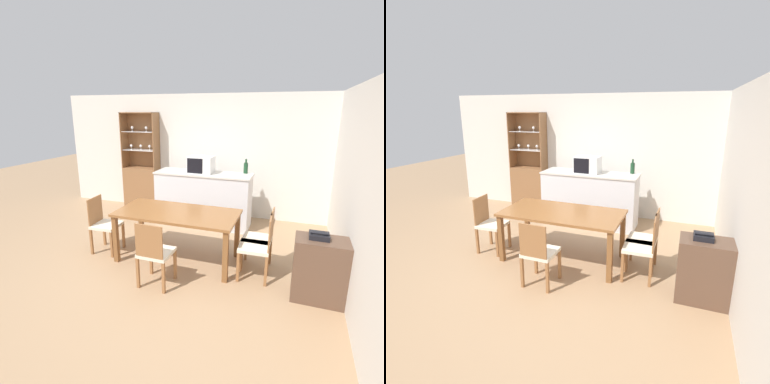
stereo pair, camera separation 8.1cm
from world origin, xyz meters
The scene contains 14 objects.
ground_plane centered at (0.00, 0.00, 0.00)m, with size 18.00×18.00×0.00m, color #A37F5B.
wall_back centered at (0.00, 2.63, 1.27)m, with size 6.80×0.06×2.55m.
wall_right centered at (2.58, 0.30, 1.27)m, with size 0.06×4.60×2.55m.
kitchen_counter centered at (0.19, 1.91, 0.53)m, with size 1.88×0.61×1.05m.
display_cabinet centered at (-1.46, 2.44, 0.64)m, with size 0.82×0.34×2.17m.
dining_table centered at (0.27, 0.37, 0.68)m, with size 1.80×0.89×0.77m.
dining_chair_side_right_near centered at (1.49, 0.23, 0.46)m, with size 0.42×0.42×0.90m.
dining_chair_side_left_near centered at (-0.94, 0.23, 0.46)m, with size 0.42×0.42×0.90m.
dining_chair_side_right_far centered at (1.49, 0.50, 0.46)m, with size 0.41×0.41×0.90m.
dining_chair_head_near centered at (0.27, -0.39, 0.46)m, with size 0.41×0.41×0.90m.
microwave centered at (0.14, 1.90, 1.21)m, with size 0.47×0.36×0.32m.
wine_bottle centered at (0.97, 2.13, 1.16)m, with size 0.08×0.08×0.28m.
side_cabinet centered at (2.25, 0.00, 0.39)m, with size 0.60×0.39×0.78m.
telephone centered at (2.21, 0.02, 0.81)m, with size 0.22×0.20×0.09m.
Camera 2 is at (1.97, -3.49, 2.24)m, focal length 28.00 mm.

